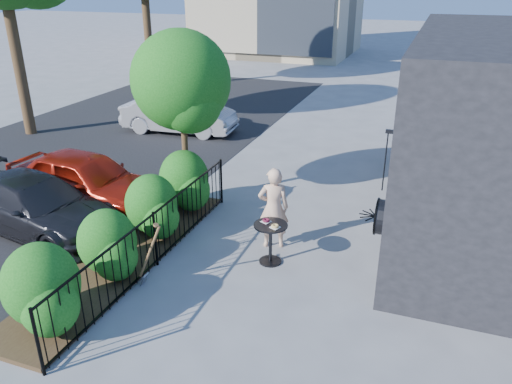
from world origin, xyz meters
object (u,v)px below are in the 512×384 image
at_px(car_darkgrey, 36,205).
at_px(woman, 273,208).
at_px(car_silver, 179,114).
at_px(cafe_table, 271,236).
at_px(shovel, 148,258).
at_px(patio_tree, 183,87).
at_px(car_red, 86,180).

bearing_deg(car_darkgrey, woman, -67.86).
relative_size(car_silver, car_darkgrey, 0.97).
height_order(cafe_table, shovel, shovel).
distance_m(car_silver, car_darkgrey, 7.56).
height_order(patio_tree, car_silver, patio_tree).
xyz_separation_m(patio_tree, cafe_table, (2.69, -1.93, -2.21)).
relative_size(shovel, car_silver, 0.33).
bearing_deg(woman, cafe_table, 83.55).
height_order(patio_tree, car_red, patio_tree).
distance_m(patio_tree, car_red, 3.14).
height_order(patio_tree, car_darkgrey, patio_tree).
relative_size(cafe_table, car_darkgrey, 0.21).
bearing_deg(car_red, patio_tree, -58.85).
bearing_deg(shovel, woman, 53.34).
distance_m(patio_tree, car_silver, 6.31).
xyz_separation_m(woman, shovel, (-1.56, -2.09, -0.27)).
bearing_deg(car_red, shovel, -122.77).
relative_size(cafe_table, car_red, 0.22).
relative_size(woman, car_darkgrey, 0.41).
xyz_separation_m(cafe_table, car_silver, (-5.69, 7.06, 0.09)).
height_order(woman, car_red, woman).
bearing_deg(patio_tree, cafe_table, -35.64).
relative_size(woman, car_silver, 0.42).
xyz_separation_m(cafe_table, car_red, (-4.79, 0.88, 0.12)).
distance_m(cafe_table, shovel, 2.25).
height_order(shovel, car_darkgrey, shovel).
distance_m(shovel, car_red, 3.88).
xyz_separation_m(shovel, car_silver, (-3.98, 8.53, 0.08)).
bearing_deg(woman, shovel, 33.09).
relative_size(car_red, car_silver, 1.00).
relative_size(patio_tree, car_silver, 1.00).
height_order(car_silver, car_darkgrey, car_silver).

